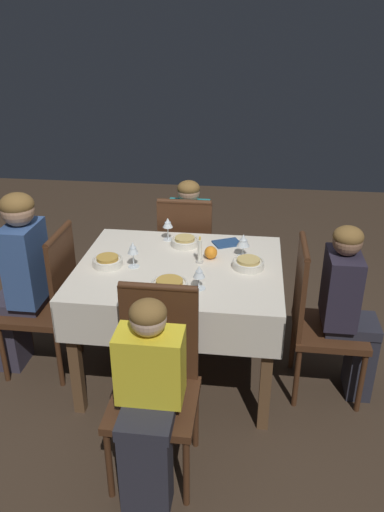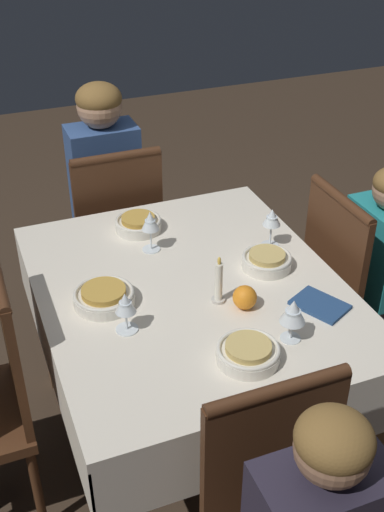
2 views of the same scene
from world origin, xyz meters
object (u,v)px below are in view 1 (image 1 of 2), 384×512
Objects in this scene: dining_table at (180,280)px; chair_west at (317,316)px; wine_glass_north at (199,273)px; wine_glass_south at (168,224)px; chair_east at (48,298)px; wine_glass_east at (133,249)px; chair_north at (156,378)px; person_child_yellow at (148,396)px; person_adult_denim at (20,274)px; bowl_east at (108,261)px; wine_glass_west at (243,241)px; bowl_north at (170,285)px; candle_centerpiece at (200,252)px; person_child_teal at (190,238)px; orange_fruit at (211,252)px; chair_south at (187,253)px; person_child_dark at (349,307)px; bowl_west at (248,263)px; napkin_red_folded at (227,243)px; bowl_south at (185,241)px.

chair_west reaches higher than dining_table.
wine_glass_north is 0.90× the size of wine_glass_south.
wine_glass_east is (-0.55, 0.00, 0.36)m from chair_east.
chair_north and chair_west have the same top height.
dining_table is 7.56× the size of wine_glass_east.
chair_north is 0.96× the size of person_child_yellow.
bowl_east is at bearing 89.91° from person_adult_denim.
dining_table is 8.42× the size of wine_glass_west.
candle_centerpiece reaches higher than bowl_north.
person_child_teal reaches higher than wine_glass_south.
person_adult_denim reaches higher than dining_table.
chair_north reaches higher than orange_fruit.
wine_glass_east reaches higher than bowl_north.
wine_glass_east is at bearing 179.88° from bowl_east.
chair_south is 0.94× the size of person_child_teal.
wine_glass_west is at bearing 69.47° from person_child_dark.
bowl_east is (0.41, -0.66, 0.28)m from chair_north.
person_adult_denim is (0.96, -0.66, 0.15)m from chair_north.
person_child_teal reaches higher than bowl_west.
dining_table is 0.89m from person_child_yellow.
person_child_dark reaches higher than bowl_east.
person_adult_denim reaches higher than napkin_red_folded.
dining_table is 0.44m from napkin_red_folded.
napkin_red_folded is at bearing 107.76° from person_adult_denim.
orange_fruit is at bearing -94.25° from wine_glass_north.
chair_west is 5.25× the size of bowl_west.
bowl_south is at bearing 112.78° from chair_east.
bowl_north is at bearing 75.86° from person_adult_denim.
wine_glass_west is (0.45, -0.23, 0.35)m from chair_west.
bowl_south is at bearing 67.53° from chair_west.
dining_table is at bearing 91.63° from bowl_south.
dining_table is 0.25m from orange_fruit.
candle_centerpiece is (0.03, -0.31, -0.03)m from wine_glass_north.
bowl_south reaches higher than napkin_red_folded.
bowl_south is 0.16m from wine_glass_south.
person_child_teal is at bearing -87.81° from bowl_north.
chair_north is 4.76× the size of napkin_red_folded.
bowl_east reaches higher than dining_table.
chair_east is at bearing -12.51° from wine_glass_north.
napkin_red_folded is at bearing -110.28° from orange_fruit.
person_child_dark is 6.10× the size of bowl_east.
chair_east is at bearing 11.03° from wine_glass_west.
chair_north is at bearing 90.00° from person_child_yellow.
wine_glass_north is at bearing 113.65° from wine_glass_south.
wine_glass_north is (-0.15, -0.03, 0.07)m from bowl_north.
chair_east is 12.42× the size of orange_fruit.
bowl_north is (-0.04, 1.17, 0.23)m from person_child_teal.
bowl_west is 2.37× the size of orange_fruit.
orange_fruit reaches higher than bowl_west.
person_adult_denim reaches higher than chair_west.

